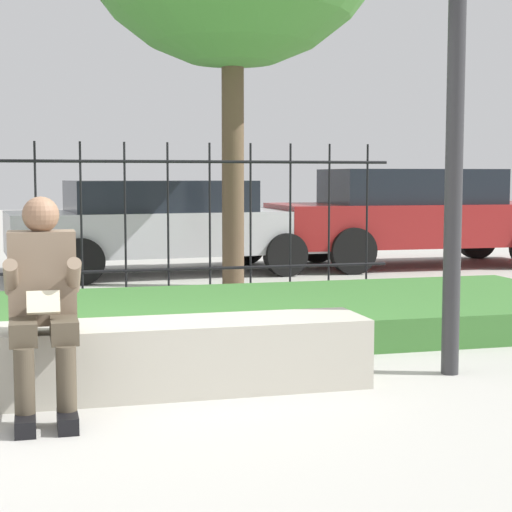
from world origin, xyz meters
name	(u,v)px	position (x,y,z in m)	size (l,w,h in m)	color
ground_plane	(120,394)	(0.00, 0.00, 0.00)	(60.00, 60.00, 0.00)	#B2AFA8
stone_bench	(176,360)	(0.35, 0.00, 0.20)	(2.46, 0.57, 0.45)	#B7B2A3
person_seated_reader	(43,297)	(-0.46, -0.32, 0.68)	(0.42, 0.73, 1.25)	black
grass_berm	(97,322)	(0.00, 1.93, 0.13)	(8.92, 2.46, 0.26)	#3D7533
iron_fence	(81,220)	(0.00, 3.89, 0.90)	(6.92, 0.03, 1.72)	black
car_parked_right	(418,215)	(5.14, 6.57, 0.77)	(4.51, 1.92, 1.46)	maroon
car_parked_center	(168,224)	(1.34, 6.51, 0.70)	(4.55, 2.16, 1.29)	#B7B7BC
street_lamp	(457,13)	(2.26, -0.02, 2.44)	(0.28, 0.28, 3.97)	#2D2D30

